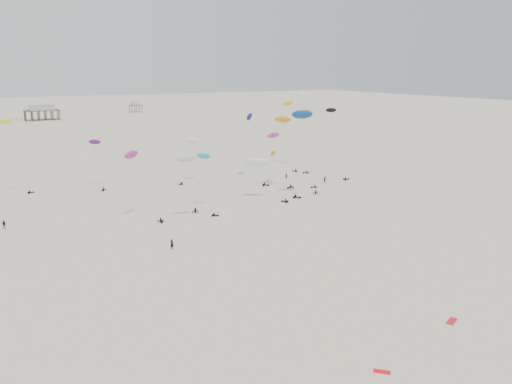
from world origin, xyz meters
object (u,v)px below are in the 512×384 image
rig_4 (191,167)px  pavilion_small (135,108)px  spectator_0 (172,249)px  rig_0 (138,169)px  pavilion_main (42,113)px  rig_9 (283,161)px

rig_4 → pavilion_small: bearing=-154.7°
spectator_0 → rig_0: bearing=-47.1°
rig_0 → spectator_0: rig_0 is taller
pavilion_main → spectator_0: pavilion_main is taller
pavilion_main → rig_4: bearing=-90.0°
pavilion_small → spectator_0: pavilion_small is taller
rig_0 → rig_4: bearing=156.7°
rig_9 → rig_4: bearing=129.1°
pavilion_small → rig_4: 289.38m
rig_4 → spectator_0: (-10.93, -16.77, -11.27)m
pavilion_main → rig_9: rig_9 is taller
pavilion_small → spectator_0: 308.28m
pavilion_small → spectator_0: (-80.76, -297.49, -3.49)m
rig_4 → rig_9: rig_4 is taller
pavilion_main → rig_4: rig_4 is taller
rig_0 → rig_4: (10.03, -5.63, 0.26)m
pavilion_small → rig_4: rig_4 is taller
rig_9 → pavilion_small: bearing=4.4°
rig_9 → spectator_0: 58.16m
pavilion_main → rig_9: bearing=-81.4°
spectator_0 → rig_9: bearing=-97.7°
rig_4 → rig_9: (35.16, 18.07, -4.64)m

